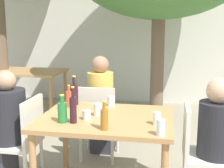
# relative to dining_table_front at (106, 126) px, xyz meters

# --- Properties ---
(cafe_building_wall) EXTENTS (10.00, 0.08, 2.80)m
(cafe_building_wall) POSITION_rel_dining_table_front_xyz_m (0.00, 3.66, 0.72)
(cafe_building_wall) COLOR silver
(cafe_building_wall) RESTS_ON ground_plane
(dining_table_front) EXTENTS (1.22, 0.96, 0.77)m
(dining_table_front) POSITION_rel_dining_table_front_xyz_m (0.00, 0.00, 0.00)
(dining_table_front) COLOR #B27F4C
(dining_table_front) RESTS_ON ground_plane
(dining_table_back) EXTENTS (1.40, 0.87, 0.77)m
(dining_table_back) POSITION_rel_dining_table_front_xyz_m (-2.01, 2.49, 0.00)
(dining_table_back) COLOR #B27F4C
(dining_table_back) RESTS_ON ground_plane
(patio_chair_0) EXTENTS (0.44, 0.44, 0.91)m
(patio_chair_0) POSITION_rel_dining_table_front_xyz_m (-0.84, 0.00, -0.16)
(patio_chair_0) COLOR beige
(patio_chair_0) RESTS_ON ground_plane
(patio_chair_1) EXTENTS (0.44, 0.44, 0.91)m
(patio_chair_1) POSITION_rel_dining_table_front_xyz_m (0.84, 0.00, -0.16)
(patio_chair_1) COLOR beige
(patio_chair_1) RESTS_ON ground_plane
(patio_chair_2) EXTENTS (0.44, 0.44, 0.91)m
(patio_chair_2) POSITION_rel_dining_table_front_xyz_m (-0.24, 0.71, -0.16)
(patio_chair_2) COLOR beige
(patio_chair_2) RESTS_ON ground_plane
(person_seated_0) EXTENTS (0.58, 0.36, 1.18)m
(person_seated_0) POSITION_rel_dining_table_front_xyz_m (-1.08, -0.00, -0.15)
(person_seated_0) COLOR #383842
(person_seated_0) RESTS_ON ground_plane
(person_seated_2) EXTENTS (0.31, 0.56, 1.24)m
(person_seated_2) POSITION_rel_dining_table_front_xyz_m (-0.24, 0.95, -0.13)
(person_seated_2) COLOR #383842
(person_seated_2) RESTS_ON ground_plane
(soda_bottle_0) EXTENTS (0.07, 0.07, 0.23)m
(soda_bottle_0) POSITION_rel_dining_table_front_xyz_m (-0.44, 0.26, 0.18)
(soda_bottle_0) COLOR #DB4C2D
(soda_bottle_0) RESTS_ON dining_table_front
(wine_bottle_1) EXTENTS (0.08, 0.08, 0.31)m
(wine_bottle_1) POSITION_rel_dining_table_front_xyz_m (-0.42, 0.37, 0.21)
(wine_bottle_1) COLOR #331923
(wine_bottle_1) RESTS_ON dining_table_front
(green_bottle_2) EXTENTS (0.08, 0.08, 0.25)m
(green_bottle_2) POSITION_rel_dining_table_front_xyz_m (-0.34, -0.23, 0.19)
(green_bottle_2) COLOR #287A38
(green_bottle_2) RESTS_ON dining_table_front
(amber_bottle_3) EXTENTS (0.06, 0.06, 0.24)m
(amber_bottle_3) POSITION_rel_dining_table_front_xyz_m (0.05, -0.35, 0.18)
(amber_bottle_3) COLOR #9E661E
(amber_bottle_3) RESTS_ON dining_table_front
(wine_bottle_4) EXTENTS (0.06, 0.06, 0.32)m
(wine_bottle_4) POSITION_rel_dining_table_front_xyz_m (-0.24, -0.23, 0.22)
(wine_bottle_4) COLOR #331923
(wine_bottle_4) RESTS_ON dining_table_front
(drinking_glass_0) EXTENTS (0.07, 0.07, 0.11)m
(drinking_glass_0) POSITION_rel_dining_table_front_xyz_m (0.47, -0.15, 0.15)
(drinking_glass_0) COLOR white
(drinking_glass_0) RESTS_ON dining_table_front
(drinking_glass_1) EXTENTS (0.07, 0.07, 0.09)m
(drinking_glass_1) POSITION_rel_dining_table_front_xyz_m (-0.16, -0.12, 0.13)
(drinking_glass_1) COLOR white
(drinking_glass_1) RESTS_ON dining_table_front
(drinking_glass_2) EXTENTS (0.08, 0.08, 0.12)m
(drinking_glass_2) POSITION_rel_dining_table_front_xyz_m (-0.08, 0.01, 0.15)
(drinking_glass_2) COLOR silver
(drinking_glass_2) RESTS_ON dining_table_front
(drinking_glass_3) EXTENTS (0.07, 0.07, 0.13)m
(drinking_glass_3) POSITION_rel_dining_table_front_xyz_m (0.51, -0.41, 0.15)
(drinking_glass_3) COLOR silver
(drinking_glass_3) RESTS_ON dining_table_front
(drinking_glass_4) EXTENTS (0.08, 0.08, 0.10)m
(drinking_glass_4) POSITION_rel_dining_table_front_xyz_m (-0.02, 0.38, 0.14)
(drinking_glass_4) COLOR silver
(drinking_glass_4) RESTS_ON dining_table_front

